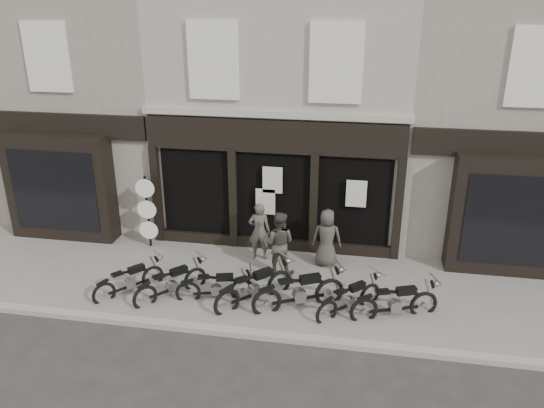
% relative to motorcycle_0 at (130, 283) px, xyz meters
% --- Properties ---
extents(ground_plane, '(90.00, 90.00, 0.00)m').
position_rel_motorcycle_0_xyz_m(ground_plane, '(3.08, 0.10, -0.36)').
color(ground_plane, '#2D2B28').
rests_on(ground_plane, ground).
extents(pavement, '(30.00, 4.20, 0.12)m').
position_rel_motorcycle_0_xyz_m(pavement, '(3.08, 1.00, -0.30)').
color(pavement, slate).
rests_on(pavement, ground_plane).
extents(kerb, '(30.00, 0.25, 0.13)m').
position_rel_motorcycle_0_xyz_m(kerb, '(3.08, -1.15, -0.30)').
color(kerb, gray).
rests_on(kerb, ground_plane).
extents(central_building, '(7.30, 6.22, 8.34)m').
position_rel_motorcycle_0_xyz_m(central_building, '(3.08, 6.05, 3.72)').
color(central_building, '#A39B8B').
rests_on(central_building, ground).
extents(neighbour_left, '(5.60, 6.73, 8.34)m').
position_rel_motorcycle_0_xyz_m(neighbour_left, '(-3.27, 6.00, 3.68)').
color(neighbour_left, gray).
rests_on(neighbour_left, ground).
extents(neighbour_right, '(5.60, 6.73, 8.34)m').
position_rel_motorcycle_0_xyz_m(neighbour_right, '(9.43, 6.00, 3.68)').
color(neighbour_right, gray).
rests_on(neighbour_right, ground).
extents(motorcycle_0, '(1.40, 1.58, 0.91)m').
position_rel_motorcycle_0_xyz_m(motorcycle_0, '(0.00, 0.00, 0.00)').
color(motorcycle_0, black).
rests_on(motorcycle_0, ground).
extents(motorcycle_1, '(1.50, 1.66, 0.97)m').
position_rel_motorcycle_0_xyz_m(motorcycle_1, '(1.09, 0.01, 0.02)').
color(motorcycle_1, black).
rests_on(motorcycle_1, ground).
extents(motorcycle_2, '(1.89, 0.78, 0.92)m').
position_rel_motorcycle_0_xyz_m(motorcycle_2, '(2.20, 0.07, 0.00)').
color(motorcycle_2, black).
rests_on(motorcycle_2, ground).
extents(motorcycle_3, '(1.71, 1.76, 1.06)m').
position_rel_motorcycle_0_xyz_m(motorcycle_3, '(3.14, 0.10, 0.06)').
color(motorcycle_3, black).
rests_on(motorcycle_3, ground).
extents(motorcycle_4, '(2.11, 1.34, 1.10)m').
position_rel_motorcycle_0_xyz_m(motorcycle_4, '(4.23, 0.06, 0.08)').
color(motorcycle_4, black).
rests_on(motorcycle_4, ground).
extents(motorcycle_5, '(1.54, 1.51, 0.93)m').
position_rel_motorcycle_0_xyz_m(motorcycle_5, '(5.40, 0.08, 0.01)').
color(motorcycle_5, black).
rests_on(motorcycle_5, ground).
extents(motorcycle_6, '(2.02, 1.03, 1.02)m').
position_rel_motorcycle_0_xyz_m(motorcycle_6, '(6.44, 0.04, 0.04)').
color(motorcycle_6, black).
rests_on(motorcycle_6, ground).
extents(man_left, '(0.64, 0.45, 1.65)m').
position_rel_motorcycle_0_xyz_m(man_left, '(2.81, 2.33, 0.58)').
color(man_left, '#4D473F').
rests_on(man_left, pavement).
extents(man_centre, '(0.89, 0.73, 1.72)m').
position_rel_motorcycle_0_xyz_m(man_centre, '(3.48, 1.60, 0.62)').
color(man_centre, '#413D34').
rests_on(man_centre, pavement).
extents(man_right, '(0.80, 0.53, 1.61)m').
position_rel_motorcycle_0_xyz_m(man_right, '(4.67, 2.26, 0.56)').
color(man_right, '#3F3A34').
rests_on(man_right, pavement).
extents(advert_sign_post, '(0.56, 0.36, 2.28)m').
position_rel_motorcycle_0_xyz_m(advert_sign_post, '(-0.49, 2.50, 0.75)').
color(advert_sign_post, black).
rests_on(advert_sign_post, ground).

